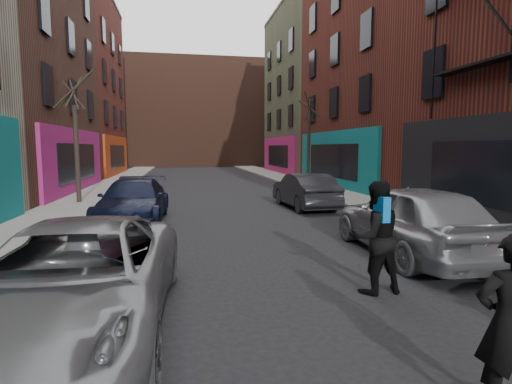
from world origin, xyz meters
name	(u,v)px	position (x,y,z in m)	size (l,w,h in m)	color
sidewalk_left	(119,181)	(-6.25, 30.00, 0.07)	(2.50, 84.00, 0.13)	gray
sidewalk_right	(285,179)	(6.25, 30.00, 0.07)	(2.50, 84.00, 0.13)	gray
building_far	(193,115)	(0.00, 56.00, 7.00)	(40.00, 10.00, 14.00)	#47281E
tree_left_far	(76,127)	(-6.20, 18.00, 3.38)	(2.00, 2.00, 6.50)	black
tree_right_far	(309,131)	(6.20, 24.00, 3.53)	(2.00, 2.00, 6.80)	black
parked_left_far	(74,280)	(-3.20, 5.06, 0.74)	(2.47, 5.35, 1.49)	gray
parked_left_end	(133,201)	(-3.36, 13.18, 0.72)	(2.03, 4.99, 1.45)	black
parked_right_far	(412,219)	(3.42, 7.80, 0.85)	(2.00, 4.98, 1.70)	gray
parked_right_end	(304,191)	(3.20, 15.28, 0.73)	(1.54, 4.41, 1.45)	black
skateboarder	(510,326)	(1.04, 2.47, 0.93)	(0.61, 0.40, 1.67)	black
pedestrian	(375,237)	(1.45, 5.77, 0.97)	(0.99, 0.80, 1.93)	black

